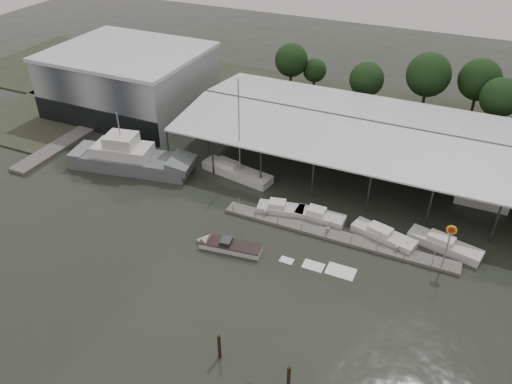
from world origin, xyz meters
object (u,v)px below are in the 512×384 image
at_px(shell_fuel_sign, 449,238).
at_px(white_sailboat, 236,172).
at_px(grey_trawler, 132,159).
at_px(speedboat_underway, 226,245).

bearing_deg(shell_fuel_sign, white_sailboat, 165.56).
bearing_deg(grey_trawler, shell_fuel_sign, -14.74).
height_order(white_sailboat, speedboat_underway, white_sailboat).
distance_m(grey_trawler, white_sailboat, 14.98).
xyz_separation_m(grey_trawler, speedboat_underway, (20.13, -10.09, -1.19)).
xyz_separation_m(shell_fuel_sign, speedboat_underway, (-22.84, -7.05, -3.53)).
bearing_deg(speedboat_underway, grey_trawler, -33.93).
relative_size(grey_trawler, speedboat_underway, 0.98).
distance_m(shell_fuel_sign, white_sailboat, 29.78).
relative_size(white_sailboat, speedboat_underway, 0.77).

